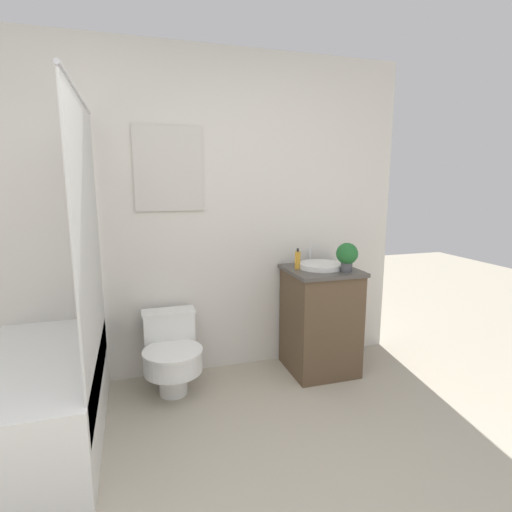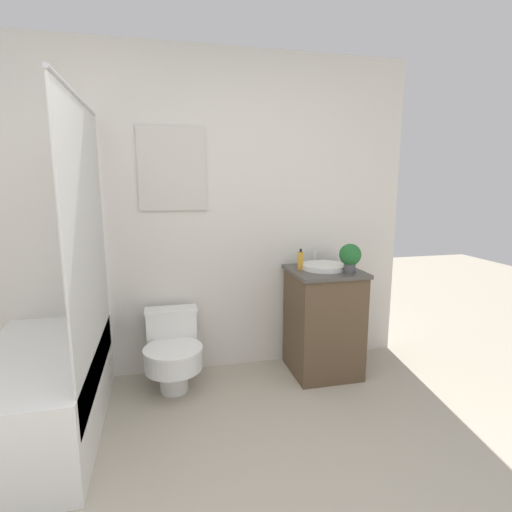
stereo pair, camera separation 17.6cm
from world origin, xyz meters
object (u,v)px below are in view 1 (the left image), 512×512
sink (320,266)px  soap_bottle (298,260)px  potted_plant (347,255)px  toilet (172,352)px

sink → soap_bottle: soap_bottle is taller
soap_bottle → potted_plant: (0.32, -0.20, 0.06)m
toilet → potted_plant: size_ratio=2.58×
toilet → soap_bottle: bearing=2.6°
sink → toilet: bearing=-179.1°
soap_bottle → potted_plant: potted_plant is taller
toilet → potted_plant: bearing=-6.8°
soap_bottle → potted_plant: size_ratio=0.73×
soap_bottle → potted_plant: bearing=-32.6°
toilet → soap_bottle: 1.17m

